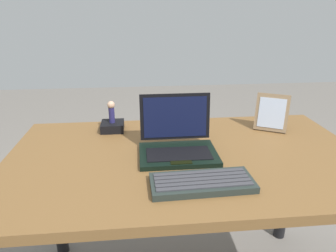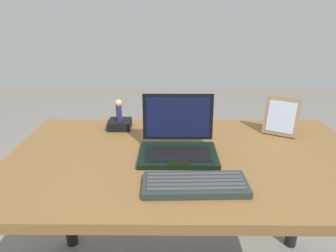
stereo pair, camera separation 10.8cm
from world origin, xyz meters
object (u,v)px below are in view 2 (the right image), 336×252
(external_keyboard, at_px, (195,184))
(figurine, at_px, (119,109))
(laptop_front, at_px, (178,143))
(photo_frame, at_px, (281,117))
(figurine_stand, at_px, (120,124))

(external_keyboard, xyz_separation_m, figurine, (-0.31, 0.49, 0.08))
(laptop_front, bearing_deg, photo_frame, 22.72)
(figurine_stand, relative_size, figurine, 1.02)
(figurine_stand, bearing_deg, photo_frame, -5.58)
(laptop_front, relative_size, figurine, 2.91)
(figurine_stand, height_order, figurine, figurine)
(external_keyboard, xyz_separation_m, photo_frame, (0.40, 0.42, 0.07))
(laptop_front, height_order, external_keyboard, laptop_front)
(photo_frame, height_order, figurine_stand, photo_frame)
(photo_frame, distance_m, figurine, 0.71)
(photo_frame, height_order, figurine, photo_frame)
(figurine_stand, xyz_separation_m, figurine, (0.00, 0.00, 0.07))
(external_keyboard, distance_m, photo_frame, 0.59)
(laptop_front, distance_m, photo_frame, 0.49)
(laptop_front, relative_size, external_keyboard, 0.89)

